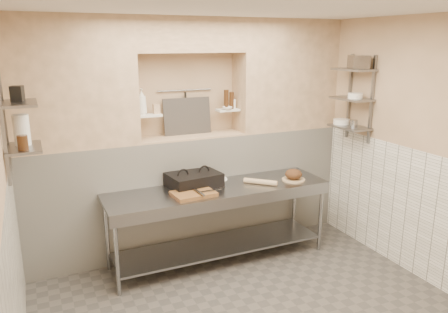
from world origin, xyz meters
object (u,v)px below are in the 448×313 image
prep_table (219,209)px  panini_press (194,180)px  bowl_alcove (227,108)px  rolling_pin (260,182)px  bottle_soap (142,102)px  cutting_board (194,194)px  mixing_bowl (219,181)px  jug_left (22,130)px  bread_loaf (294,174)px

prep_table → panini_press: bearing=142.3°
panini_press → bowl_alcove: size_ratio=5.15×
rolling_pin → bottle_soap: 1.66m
cutting_board → mixing_bowl: bearing=35.0°
cutting_board → jug_left: (-1.62, 0.04, 0.83)m
prep_table → cutting_board: (-0.35, -0.11, 0.28)m
mixing_bowl → bottle_soap: bearing=154.2°
prep_table → mixing_bowl: 0.35m
bowl_alcove → jug_left: size_ratio=0.44×
bottle_soap → jug_left: size_ratio=1.06×
prep_table → rolling_pin: rolling_pin is taller
cutting_board → mixing_bowl: mixing_bowl is taller
bowl_alcove → bread_loaf: bearing=-45.5°
prep_table → bottle_soap: bearing=141.2°
mixing_bowl → jug_left: size_ratio=0.72×
mixing_bowl → bread_loaf: 0.91m
panini_press → cutting_board: panini_press is taller
mixing_bowl → jug_left: (-2.05, -0.26, 0.83)m
bread_loaf → jug_left: bearing=179.4°
prep_table → bread_loaf: bearing=-6.0°
prep_table → rolling_pin: size_ratio=6.49×
rolling_pin → jug_left: size_ratio=1.43×
prep_table → jug_left: (-1.97, -0.07, 1.11)m
bottle_soap → bowl_alcove: size_ratio=2.43×
rolling_pin → jug_left: bearing=180.0°
prep_table → mixing_bowl: mixing_bowl is taller
cutting_board → rolling_pin: 0.85m
bottle_soap → bowl_alcove: (1.05, -0.06, -0.13)m
panini_press → cutting_board: (-0.11, -0.30, -0.06)m
bowl_alcove → panini_press: bearing=-150.4°
rolling_pin → bread_loaf: 0.44m
cutting_board → prep_table: bearing=17.6°
bread_loaf → bowl_alcove: 1.14m
bread_loaf → bowl_alcove: size_ratio=1.67×
panini_press → bread_loaf: size_ratio=3.08×
prep_table → jug_left: bearing=-178.0°
cutting_board → bottle_soap: bottle_soap is taller
rolling_pin → jug_left: 2.60m
panini_press → bottle_soap: size_ratio=2.12×
panini_press → mixing_bowl: (0.32, 0.01, -0.05)m
prep_table → bread_loaf: bread_loaf is taller
bread_loaf → mixing_bowl: bearing=161.4°
cutting_board → bowl_alcove: bearing=42.1°
prep_table → cutting_board: 0.46m
rolling_pin → bowl_alcove: bowl_alcove is taller
cutting_board → bread_loaf: bearing=0.6°
bottle_soap → prep_table: bearing=-38.8°
bread_loaf → bottle_soap: (-1.65, 0.67, 0.88)m
mixing_bowl → bowl_alcove: (0.26, 0.32, 0.81)m
jug_left → bread_loaf: bearing=-0.6°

